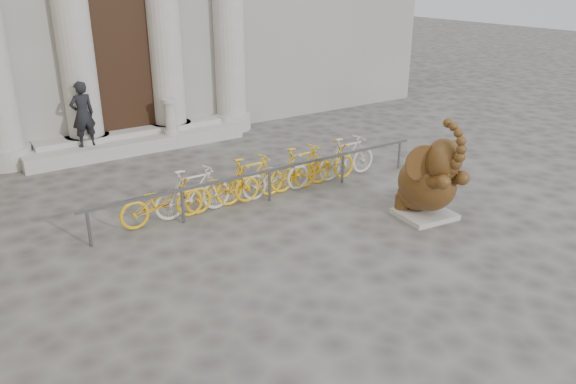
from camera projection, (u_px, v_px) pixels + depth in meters
ground at (360, 307)px, 8.30m from camera, size 80.00×80.00×0.00m
entrance_steps at (137, 143)px, 15.48m from camera, size 6.00×1.20×0.36m
elephant_statue at (429, 182)px, 11.01m from camera, size 1.40×1.61×2.10m
bike_rack at (263, 176)px, 12.08m from camera, size 8.00×0.53×1.00m
pedestrian at (83, 114)px, 14.28m from camera, size 0.66×0.48×1.68m
balustrade_post at (170, 118)px, 15.48m from camera, size 0.40×0.40×0.99m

